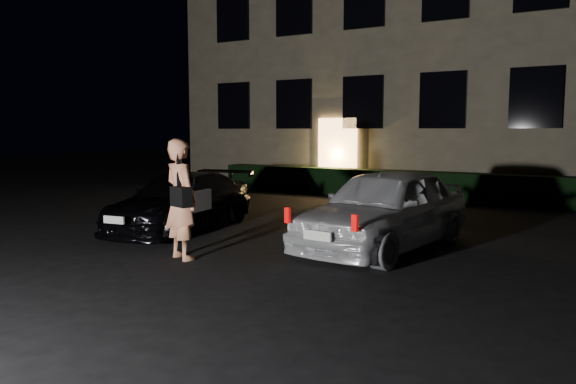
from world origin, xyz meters
The scene contains 6 objects.
ground centered at (0.00, 0.00, 0.00)m, with size 80.00×80.00×0.00m, color black.
building centered at (0.00, 14.99, 6.00)m, with size 20.00×8.11×12.00m.
hedge centered at (0.00, 10.50, 0.42)m, with size 15.00×0.70×0.85m, color black.
sedan centered at (-3.18, 2.77, 0.59)m, with size 2.22×4.29×1.19m.
hatch centered at (1.22, 3.12, 0.72)m, with size 2.20×4.41×1.44m.
man centered at (-1.33, 0.69, 0.98)m, with size 0.83×0.70×1.96m.
Camera 1 is at (4.77, -6.15, 2.09)m, focal length 35.00 mm.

